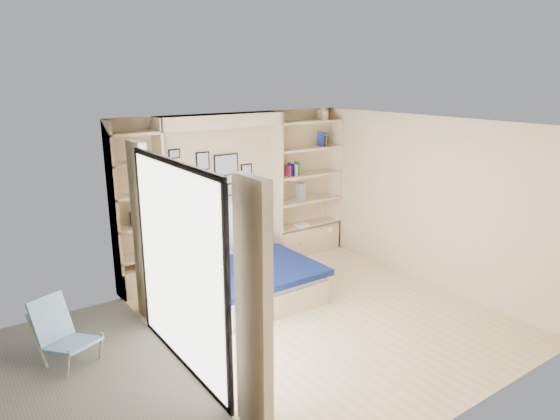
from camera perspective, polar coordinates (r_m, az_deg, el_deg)
ground at (r=6.71m, az=4.93°, el=-11.96°), size 4.50×4.50×0.00m
room_shell at (r=7.27m, az=-4.95°, el=-0.66°), size 4.50×4.50×4.50m
bed at (r=7.26m, az=-4.03°, el=-7.44°), size 1.64×2.03×1.07m
photo_gallery at (r=7.72m, az=-8.12°, el=4.20°), size 1.48×0.02×0.82m
reading_lamps at (r=7.71m, az=-6.21°, el=0.41°), size 1.92×0.12×0.15m
shelf_decor at (r=8.33m, az=1.28°, el=5.59°), size 3.51×0.23×2.03m
deck_chair at (r=6.07m, az=-23.61°, el=-12.70°), size 0.69×0.84×0.73m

